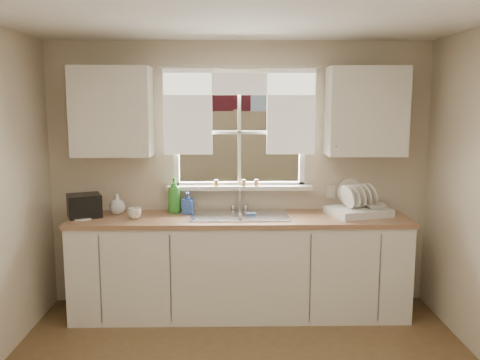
{
  "coord_description": "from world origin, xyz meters",
  "views": [
    {
      "loc": [
        -0.08,
        -2.8,
        1.93
      ],
      "look_at": [
        0.0,
        1.65,
        1.25
      ],
      "focal_mm": 38.0,
      "sensor_mm": 36.0,
      "label": 1
    }
  ],
  "objects_px": {
    "soap_bottle_a": "(174,195)",
    "black_appliance": "(84,206)",
    "dish_rack": "(358,207)",
    "cup": "(134,213)"
  },
  "relations": [
    {
      "from": "dish_rack",
      "to": "black_appliance",
      "type": "height_order",
      "value": "dish_rack"
    },
    {
      "from": "soap_bottle_a",
      "to": "black_appliance",
      "type": "bearing_deg",
      "value": 179.65
    },
    {
      "from": "dish_rack",
      "to": "black_appliance",
      "type": "distance_m",
      "value": 2.49
    },
    {
      "from": "dish_rack",
      "to": "black_appliance",
      "type": "xyz_separation_m",
      "value": [
        -2.49,
        -0.04,
        0.03
      ]
    },
    {
      "from": "soap_bottle_a",
      "to": "dish_rack",
      "type": "bearing_deg",
      "value": -16.23
    },
    {
      "from": "cup",
      "to": "black_appliance",
      "type": "height_order",
      "value": "black_appliance"
    },
    {
      "from": "soap_bottle_a",
      "to": "cup",
      "type": "relative_size",
      "value": 2.73
    },
    {
      "from": "cup",
      "to": "black_appliance",
      "type": "bearing_deg",
      "value": 167.69
    },
    {
      "from": "soap_bottle_a",
      "to": "black_appliance",
      "type": "xyz_separation_m",
      "value": [
        -0.79,
        -0.16,
        -0.06
      ]
    },
    {
      "from": "soap_bottle_a",
      "to": "cup",
      "type": "bearing_deg",
      "value": -155.88
    }
  ]
}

